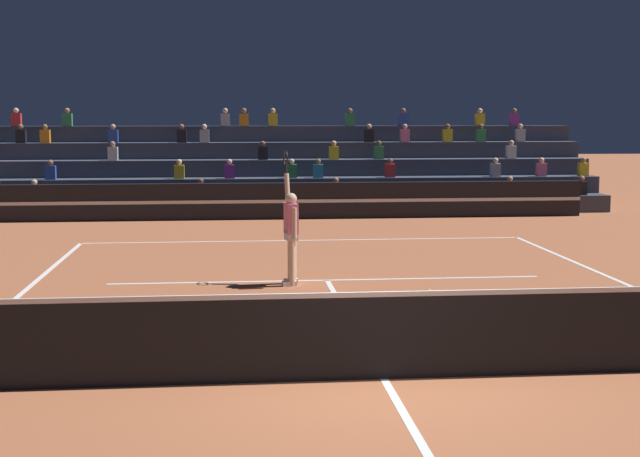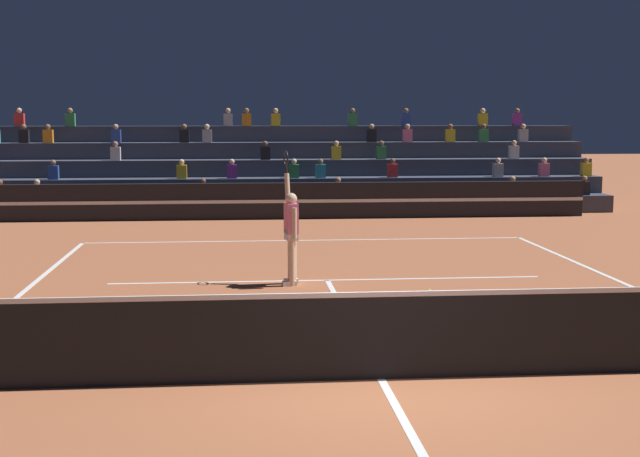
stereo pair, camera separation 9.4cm
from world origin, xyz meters
TOP-DOWN VIEW (x-y plane):
  - ground_plane at (0.00, 0.00)m, footprint 120.00×120.00m
  - court_lines at (0.00, 0.00)m, footprint 11.10×23.90m
  - tennis_net at (0.00, 0.00)m, footprint 12.00×0.10m
  - sponsor_banner_wall at (0.00, 16.63)m, footprint 18.00×0.26m
  - bleacher_stand at (0.00, 20.43)m, footprint 20.80×4.75m
  - tennis_player at (-0.70, 6.07)m, footprint 0.32×0.87m
  - tennis_ball at (1.68, 5.06)m, footprint 0.07×0.07m

SIDE VIEW (x-z plane):
  - ground_plane at x=0.00m, z-range 0.00..0.00m
  - court_lines at x=0.00m, z-range 0.00..0.01m
  - tennis_ball at x=1.68m, z-range 0.00..0.07m
  - tennis_net at x=0.00m, z-range -0.01..1.09m
  - sponsor_banner_wall at x=0.00m, z-range 0.00..1.10m
  - tennis_player at x=-0.70m, z-range -0.26..2.24m
  - bleacher_stand at x=0.00m, z-range -0.67..2.71m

